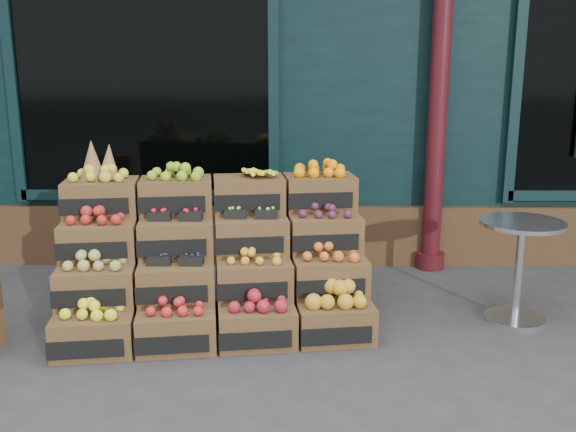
{
  "coord_description": "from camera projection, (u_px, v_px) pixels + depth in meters",
  "views": [
    {
      "loc": [
        -0.16,
        -4.07,
        1.99
      ],
      "look_at": [
        -0.2,
        0.7,
        0.85
      ],
      "focal_mm": 40.0,
      "sensor_mm": 36.0,
      "label": 1
    }
  ],
  "objects": [
    {
      "name": "bistro_table",
      "position": [
        520.0,
        259.0,
        4.98
      ],
      "size": [
        0.64,
        0.64,
        0.81
      ],
      "rotation": [
        0.0,
        0.0,
        -0.29
      ],
      "color": "silver",
      "rests_on": "ground"
    },
    {
      "name": "ground",
      "position": [
        316.0,
        359.0,
        4.42
      ],
      "size": [
        60.0,
        60.0,
        0.0
      ],
      "primitive_type": "plane",
      "color": "#363638",
      "rests_on": "ground"
    },
    {
      "name": "shopkeeper",
      "position": [
        153.0,
        168.0,
        6.92
      ],
      "size": [
        0.76,
        0.65,
        1.78
      ],
      "primitive_type": "imported",
      "rotation": [
        0.0,
        0.0,
        2.74
      ],
      "color": "#1C642E",
      "rests_on": "ground"
    },
    {
      "name": "shop_facade",
      "position": [
        306.0,
        32.0,
        8.83
      ],
      "size": [
        12.0,
        6.24,
        4.8
      ],
      "color": "black",
      "rests_on": "ground"
    },
    {
      "name": "crate_display",
      "position": [
        214.0,
        268.0,
        4.98
      ],
      "size": [
        2.4,
        1.4,
        1.43
      ],
      "rotation": [
        0.0,
        0.0,
        0.14
      ],
      "color": "brown",
      "rests_on": "ground"
    }
  ]
}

